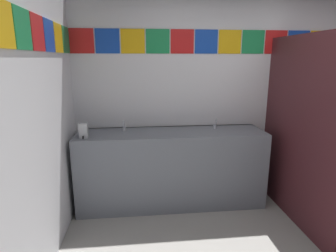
{
  "coord_description": "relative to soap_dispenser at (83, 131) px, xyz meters",
  "views": [
    {
      "loc": [
        -1.25,
        -1.63,
        1.72
      ],
      "look_at": [
        -0.95,
        1.14,
        1.04
      ],
      "focal_mm": 29.76,
      "sensor_mm": 36.0,
      "label": 1
    }
  ],
  "objects": [
    {
      "name": "wall_back",
      "position": [
        1.84,
        0.48,
        0.29
      ],
      "size": [
        4.03,
        0.09,
        2.51
      ],
      "color": "silver",
      "rests_on": "ground_plane"
    },
    {
      "name": "vanity_counter",
      "position": [
        0.96,
        0.16,
        -0.52
      ],
      "size": [
        2.17,
        0.56,
        0.9
      ],
      "color": "slate",
      "rests_on": "ground_plane"
    },
    {
      "name": "faucet_left",
      "position": [
        0.42,
        0.25,
        -0.03
      ],
      "size": [
        0.04,
        0.1,
        0.14
      ],
      "color": "silver",
      "rests_on": "vanity_counter"
    },
    {
      "name": "faucet_right",
      "position": [
        1.5,
        0.25,
        -0.03
      ],
      "size": [
        0.04,
        0.1,
        0.14
      ],
      "color": "silver",
      "rests_on": "vanity_counter"
    },
    {
      "name": "soap_dispenser",
      "position": [
        0.0,
        0.0,
        0.0
      ],
      "size": [
        0.09,
        0.09,
        0.16
      ],
      "color": "#B7BABF",
      "rests_on": "vanity_counter"
    },
    {
      "name": "stall_divider",
      "position": [
        2.4,
        -0.56,
        0.0
      ],
      "size": [
        0.92,
        1.48,
        1.96
      ],
      "color": "#471E23",
      "rests_on": "ground_plane"
    },
    {
      "name": "toilet",
      "position": [
        2.84,
        0.02,
        -0.67
      ],
      "size": [
        0.39,
        0.49,
        0.74
      ],
      "color": "white",
      "rests_on": "ground_plane"
    }
  ]
}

